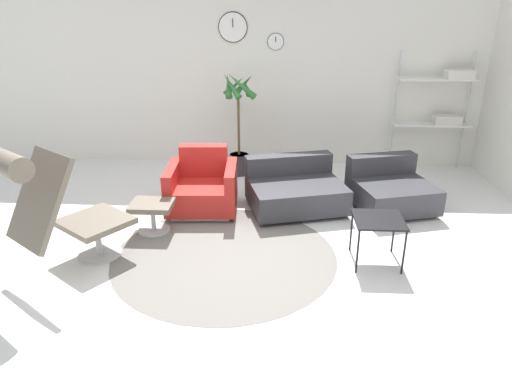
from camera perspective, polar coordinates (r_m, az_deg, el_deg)
name	(u,v)px	position (r m, az deg, el deg)	size (l,w,h in m)	color
ground_plane	(238,243)	(4.96, -2.23, -6.44)	(12.00, 12.00, 0.00)	white
wall_back	(254,75)	(7.25, -0.30, 14.47)	(12.00, 0.09, 2.80)	silver
round_rug	(225,255)	(4.74, -3.93, -7.90)	(2.29, 2.29, 0.01)	slate
lounge_chair	(51,199)	(4.53, -24.22, -0.86)	(1.12, 1.24, 1.28)	#BCBCC1
ottoman	(152,210)	(5.24, -12.83, -2.24)	(0.47, 0.40, 0.35)	#BCBCC1
armchair_red	(203,188)	(5.70, -6.70, 0.45)	(0.88, 0.83, 0.76)	silver
couch_low	(295,191)	(5.74, 4.88, 0.12)	(1.33, 1.17, 0.61)	black
couch_second	(390,191)	(5.98, 16.43, 0.17)	(1.11, 1.11, 0.61)	black
side_table	(378,223)	(4.58, 15.06, -3.76)	(0.47, 0.47, 0.47)	black
potted_plant	(238,128)	(6.77, -2.20, 7.95)	(0.54, 0.55, 1.56)	#333338
shelf_unit	(445,100)	(7.46, 22.50, 10.55)	(1.13, 0.28, 1.78)	#BCBCC1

